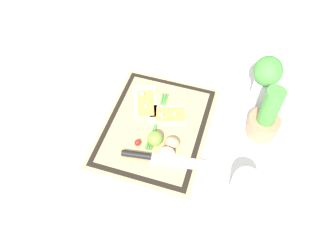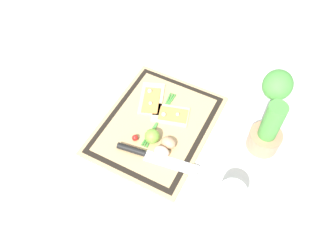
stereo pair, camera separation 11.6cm
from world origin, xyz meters
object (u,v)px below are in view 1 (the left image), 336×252
(knife, at_px, (150,157))
(herb_glass, at_px, (266,77))
(lime, at_px, (155,138))
(sauce_jar, at_px, (244,188))
(cherry_tomato_red, at_px, (138,143))
(pizza_slice_near, at_px, (145,102))
(egg_brown, at_px, (172,142))
(herb_pot, at_px, (266,119))
(egg_pink, at_px, (167,152))
(pizza_slice_far, at_px, (168,115))

(knife, height_order, herb_glass, herb_glass)
(lime, relative_size, sauce_jar, 0.47)
(lime, relative_size, cherry_tomato_red, 2.35)
(pizza_slice_near, xyz_separation_m, egg_brown, (0.15, 0.15, 0.01))
(lime, xyz_separation_m, herb_pot, (-0.17, 0.35, 0.03))
(egg_pink, bearing_deg, cherry_tomato_red, -95.43)
(pizza_slice_near, xyz_separation_m, pizza_slice_far, (0.03, 0.10, 0.00))
(egg_brown, relative_size, lime, 1.01)
(herb_pot, distance_m, herb_glass, 0.16)
(egg_brown, relative_size, herb_glass, 0.27)
(knife, relative_size, cherry_tomato_red, 12.74)
(egg_pink, bearing_deg, knife, -61.18)
(knife, bearing_deg, herb_pot, 123.76)
(lime, distance_m, sauce_jar, 0.34)
(pizza_slice_near, height_order, pizza_slice_far, same)
(sauce_jar, bearing_deg, pizza_slice_far, -125.10)
(knife, xyz_separation_m, cherry_tomato_red, (-0.04, -0.06, 0.00))
(egg_brown, bearing_deg, egg_pink, -5.43)
(knife, relative_size, lime, 5.43)
(pizza_slice_far, xyz_separation_m, lime, (0.12, -0.01, 0.02))
(pizza_slice_far, xyz_separation_m, herb_pot, (-0.04, 0.34, 0.06))
(knife, bearing_deg, egg_brown, 140.89)
(cherry_tomato_red, relative_size, herb_pot, 0.10)
(cherry_tomato_red, bearing_deg, sauce_jar, 79.45)
(egg_pink, xyz_separation_m, lime, (-0.04, -0.06, 0.01))
(knife, xyz_separation_m, herb_glass, (-0.38, 0.32, 0.10))
(egg_brown, height_order, cherry_tomato_red, egg_brown)
(pizza_slice_far, bearing_deg, lime, -4.35)
(egg_brown, bearing_deg, knife, -39.11)
(cherry_tomato_red, bearing_deg, pizza_slice_far, 156.55)
(herb_glass, bearing_deg, herb_pot, 11.07)
(herb_pot, bearing_deg, cherry_tomato_red, -64.61)
(pizza_slice_far, height_order, herb_glass, herb_glass)
(lime, bearing_deg, cherry_tomato_red, -65.95)
(knife, height_order, egg_brown, egg_brown)
(herb_glass, bearing_deg, lime, -45.08)
(herb_pot, bearing_deg, egg_pink, -55.38)
(cherry_tomato_red, distance_m, herb_glass, 0.51)
(egg_brown, xyz_separation_m, egg_pink, (0.04, -0.00, 0.00))
(lime, bearing_deg, egg_brown, 95.91)
(pizza_slice_near, bearing_deg, pizza_slice_far, 71.54)
(pizza_slice_far, distance_m, lime, 0.13)
(egg_brown, xyz_separation_m, herb_pot, (-0.16, 0.29, 0.04))
(pizza_slice_far, distance_m, herb_glass, 0.38)
(knife, distance_m, lime, 0.07)
(knife, height_order, sauce_jar, sauce_jar)
(pizza_slice_far, distance_m, egg_pink, 0.17)
(herb_glass, bearing_deg, egg_pink, -36.72)
(lime, bearing_deg, egg_pink, 57.53)
(pizza_slice_far, relative_size, knife, 0.53)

